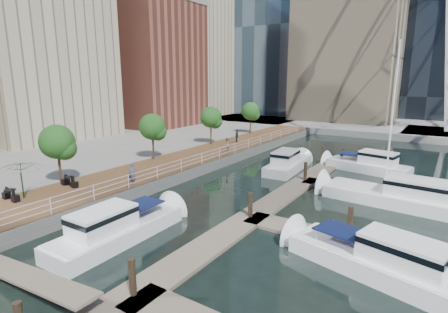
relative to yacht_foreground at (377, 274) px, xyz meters
name	(u,v)px	position (x,y,z in m)	size (l,w,h in m)	color
ground	(122,258)	(-11.17, -5.52, 0.00)	(520.00, 520.00, 0.00)	black
boardwalk	(179,165)	(-20.17, 9.48, 0.50)	(6.00, 60.00, 1.00)	brown
seawall	(203,169)	(-17.17, 9.48, 0.50)	(0.25, 60.00, 1.00)	#595954
land_inland	(32,140)	(-47.17, 9.48, 0.50)	(48.00, 90.00, 1.00)	gray
land_far	(399,108)	(-11.17, 96.48, 0.50)	(200.00, 114.00, 1.00)	gray
railing	(202,159)	(-17.27, 9.48, 1.52)	(0.10, 60.00, 1.05)	white
floating_docks	(336,218)	(-3.20, 4.46, 0.49)	(16.00, 34.00, 2.60)	#6D6051
midrise_condos	(105,49)	(-44.73, 21.29, 13.42)	(19.00, 67.00, 28.00)	#BCAD8E
street_trees	(152,127)	(-22.57, 8.48, 4.29)	(2.60, 42.60, 4.60)	#3F2B1C
yacht_foreground	(377,274)	(0.00, 0.00, 0.00)	(2.48, 9.24, 2.15)	white
pedestrian_near	(132,173)	(-18.02, 1.55, 1.82)	(0.60, 0.39, 1.65)	#4C4B64
pedestrian_mid	(227,145)	(-18.30, 15.42, 1.81)	(0.78, 0.61, 1.61)	gray
pedestrian_far	(237,136)	(-20.42, 21.12, 1.85)	(1.00, 0.42, 1.70)	#343A41
moored_yachts	(379,213)	(-1.34, 8.26, 0.00)	(23.66, 34.16, 11.50)	white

